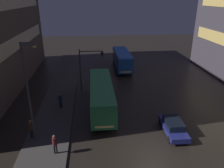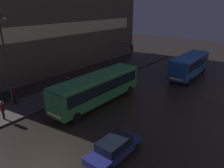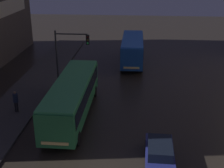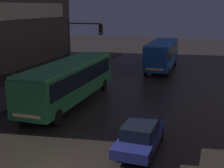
% 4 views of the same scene
% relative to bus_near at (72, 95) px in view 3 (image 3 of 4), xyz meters
% --- Properties ---
extents(sidewalk_left, '(4.00, 48.00, 0.15)m').
position_rel_bus_near_xyz_m(sidewalk_left, '(-5.26, 0.98, -1.82)').
color(sidewalk_left, '#3D3A38').
rests_on(sidewalk_left, ground).
extents(bus_near, '(2.65, 11.20, 3.07)m').
position_rel_bus_near_xyz_m(bus_near, '(0.00, 0.00, 0.00)').
color(bus_near, '#236B38').
rests_on(bus_near, ground).
extents(bus_far, '(2.55, 9.11, 3.18)m').
position_rel_bus_near_xyz_m(bus_far, '(4.43, 14.45, 0.07)').
color(bus_far, '#194793').
rests_on(bus_far, ground).
extents(car_taxi, '(1.88, 4.42, 1.40)m').
position_rel_bus_near_xyz_m(car_taxi, '(6.58, -5.76, -1.17)').
color(car_taxi, navy).
rests_on(car_taxi, ground).
extents(pedestrian_mid, '(0.44, 0.44, 1.80)m').
position_rel_bus_near_xyz_m(pedestrian_mid, '(-4.75, 0.15, -0.65)').
color(pedestrian_mid, black).
rests_on(pedestrian_mid, sidewalk_left).
extents(traffic_light_main, '(3.24, 0.35, 5.80)m').
position_rel_bus_near_xyz_m(traffic_light_main, '(-1.42, 5.58, 2.05)').
color(traffic_light_main, '#2D2D2D').
rests_on(traffic_light_main, ground).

